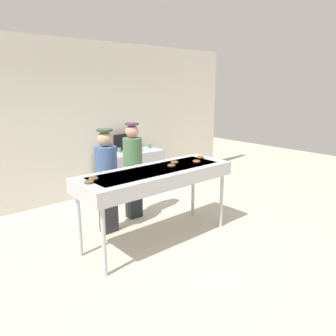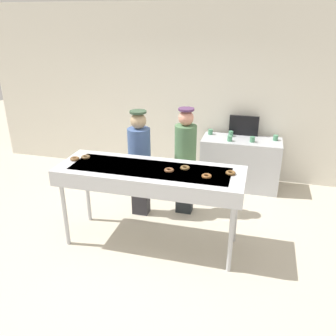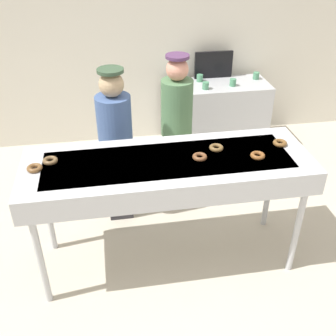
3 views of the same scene
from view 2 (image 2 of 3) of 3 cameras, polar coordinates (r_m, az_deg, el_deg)
ground_plane at (r=4.83m, az=-2.70°, el=-11.88°), size 16.00×16.00×0.00m
back_wall at (r=6.50m, az=3.80°, el=12.00°), size 8.00×0.12×3.05m
fryer_conveyor at (r=4.35m, az=-2.93°, el=-1.30°), size 2.31×0.79×1.07m
chocolate_donut_0 at (r=4.74m, az=-13.20°, el=1.75°), size 0.14×0.14×0.04m
chocolate_donut_1 at (r=4.28m, az=2.77°, el=0.03°), size 0.16×0.16×0.04m
chocolate_donut_2 at (r=4.72m, az=-14.88°, el=1.47°), size 0.16×0.16×0.04m
chocolate_donut_3 at (r=4.20m, az=10.11°, el=-0.78°), size 0.15×0.15×0.04m
chocolate_donut_4 at (r=4.08m, az=6.28°, el=-1.32°), size 0.16×0.16×0.04m
chocolate_donut_5 at (r=4.21m, az=0.18°, el=-0.35°), size 0.15×0.15×0.04m
worker_baker at (r=5.15m, az=2.82°, el=1.84°), size 0.32×0.32×1.62m
worker_assistant at (r=5.11m, az=-4.63°, el=1.62°), size 0.33×0.33×1.60m
prep_counter at (r=6.27m, az=11.58°, el=0.76°), size 1.33×0.59×0.87m
paper_cup_0 at (r=6.01m, az=13.51°, el=4.54°), size 0.08×0.08×0.09m
paper_cup_1 at (r=5.98m, az=9.98°, el=4.74°), size 0.08×0.08×0.09m
paper_cup_2 at (r=6.24m, az=10.16°, el=5.50°), size 0.08×0.08×0.09m
paper_cup_3 at (r=6.29m, az=6.88°, el=5.84°), size 0.08×0.08×0.09m
paper_cup_4 at (r=6.20m, az=17.04°, el=4.70°), size 0.08×0.08×0.09m
menu_display at (r=6.30m, az=12.18°, el=6.73°), size 0.50×0.04×0.35m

